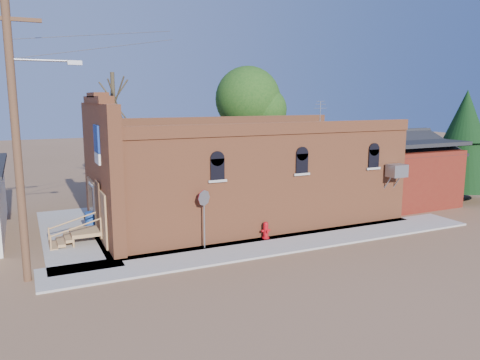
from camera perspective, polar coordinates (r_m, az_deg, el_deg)
name	(u,v)px	position (r m, az deg, el deg)	size (l,w,h in m)	color
ground	(261,257)	(18.26, 2.63, -9.30)	(120.00, 120.00, 0.00)	brown
sidewalk_south	(283,244)	(19.68, 5.30, -7.77)	(19.00, 2.20, 0.08)	#9E9991
sidewalk_west	(73,235)	(22.13, -19.73, -6.31)	(2.60, 10.00, 0.08)	#9E9991
brick_bar	(240,173)	(23.18, -0.05, 0.83)	(16.40, 7.97, 6.30)	#A65732
red_shed	(392,163)	(28.75, 18.05, 1.98)	(5.40, 6.40, 4.30)	#5E1810
utility_pole	(18,138)	(16.48, -25.44, 4.66)	(3.12, 0.26, 9.00)	#4D371F
tree_bare_near	(113,99)	(28.68, -15.19, 9.51)	(2.80, 2.80, 7.65)	#4A3D2A
tree_leafy	(248,99)	(31.99, 0.95, 9.81)	(4.40, 4.40, 8.15)	#4A3D2A
evergreen_tree	(464,138)	(30.50, 25.65, 4.65)	(3.60, 3.60, 6.50)	#4A3D2A
fire_hydrant	(266,230)	(20.15, 3.15, -6.12)	(0.41, 0.37, 0.73)	#A90911
stop_sign	(204,204)	(18.57, -4.42, -2.87)	(0.59, 0.35, 2.37)	gray
trash_barrel	(91,221)	(22.46, -17.68, -4.77)	(0.53, 0.53, 0.82)	navy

